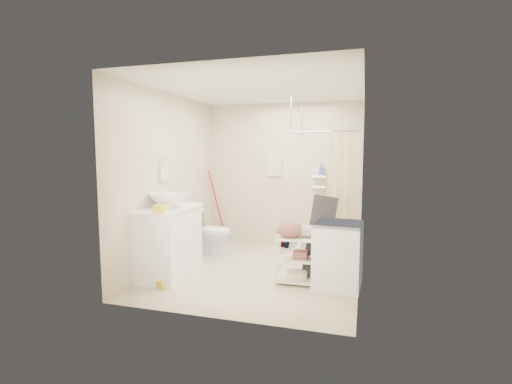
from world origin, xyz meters
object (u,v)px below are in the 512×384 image
(vanity, at_px, (169,241))
(washing_machine, at_px, (338,255))
(toilet, at_px, (210,232))
(laundry_rack, at_px, (297,256))

(vanity, bearing_deg, washing_machine, 1.43)
(toilet, bearing_deg, vanity, 177.39)
(vanity, bearing_deg, toilet, 80.89)
(vanity, height_order, toilet, vanity)
(washing_machine, distance_m, laundry_rack, 0.53)
(vanity, xyz_separation_m, laundry_rack, (1.78, 0.17, -0.11))
(washing_machine, relative_size, laundry_rack, 1.13)
(vanity, bearing_deg, laundry_rack, 2.21)
(washing_machine, bearing_deg, laundry_rack, -174.30)
(vanity, relative_size, washing_machine, 1.30)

